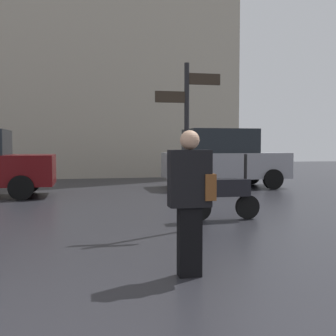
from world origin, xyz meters
name	(u,v)px	position (x,y,z in m)	size (l,w,h in m)	color
pedestrian_with_bag	(191,194)	(1.52, 1.89, 0.89)	(0.48, 0.24, 1.56)	black
parked_scooter	(221,191)	(2.94, 4.99, 0.56)	(1.42, 0.32, 1.23)	black
parked_car_right	(223,158)	(4.99, 10.68, 0.97)	(4.00, 1.93, 1.93)	gray
street_signpost	(187,129)	(2.06, 4.18, 1.66)	(1.08, 0.08, 2.73)	black
building_block	(71,1)	(0.00, 16.86, 7.84)	(14.67, 3.16, 15.67)	#B2A893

